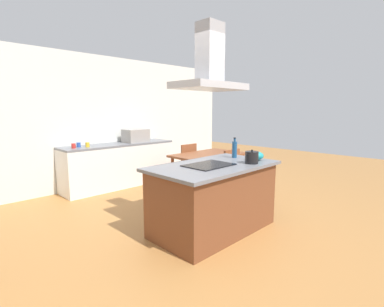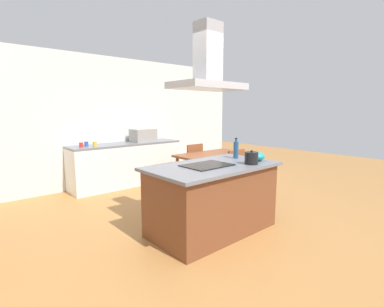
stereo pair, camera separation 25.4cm
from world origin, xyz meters
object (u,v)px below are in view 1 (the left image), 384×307
Objects in this scene: mixing_bowl at (255,156)px; coffee_mug_yellow at (87,145)px; cooktop at (209,165)px; coffee_mug_blue at (79,145)px; tea_kettle at (252,157)px; countertop_microwave at (136,136)px; chair_facing_island at (236,171)px; chair_facing_back_wall at (186,162)px; range_hood at (210,68)px; coffee_mug_red at (74,146)px; dining_table at (209,158)px; olive_oil_bottle at (235,149)px.

mixing_bowl is 3.20m from coffee_mug_yellow.
cooktop is 6.67× the size of coffee_mug_blue.
tea_kettle is at bearing -157.33° from mixing_bowl.
countertop_microwave is at bearing 3.16° from coffee_mug_yellow.
chair_facing_island is 1.00× the size of chair_facing_back_wall.
cooktop is at bearing 0.00° from range_hood.
coffee_mug_red is 3.01m from chair_facing_island.
chair_facing_island is (0.92, 0.92, -0.47)m from tea_kettle.
tea_kettle is 1.86m from dining_table.
tea_kettle is 2.52× the size of coffee_mug_red.
coffee_mug_blue is at bearing 110.90° from mixing_bowl.
mixing_bowl reaches higher than coffee_mug_blue.
coffee_mug_blue is 0.10× the size of chair_facing_back_wall.
olive_oil_bottle is at bearing -111.62° from chair_facing_back_wall.
range_hood is (0.31, -2.82, 1.16)m from coffee_mug_yellow.
coffee_mug_yellow is at bearing 128.19° from chair_facing_island.
coffee_mug_red is at bearing -144.92° from coffee_mug_blue.
cooktop is 2.64× the size of tea_kettle.
cooktop is at bearing -105.88° from countertop_microwave.
chair_facing_island is at bearing 44.99° from tea_kettle.
tea_kettle is at bearing -73.72° from coffee_mug_blue.
cooktop is at bearing -78.74° from coffee_mug_red.
olive_oil_bottle is at bearing 65.34° from tea_kettle.
countertop_microwave is 3.18m from range_hood.
chair_facing_back_wall is at bearing 90.00° from dining_table.
mixing_bowl is at bearing -14.72° from range_hood.
olive_oil_bottle is 1.40m from dining_table.
range_hood is (-0.51, 0.30, 1.12)m from tea_kettle.
coffee_mug_yellow is at bearing 138.41° from dining_table.
mixing_bowl is at bearing -69.10° from coffee_mug_blue.
countertop_microwave reaches higher than chair_facing_back_wall.
coffee_mug_blue is (-0.94, 3.23, -0.04)m from tea_kettle.
chair_facing_island is (0.61, -2.27, -0.53)m from countertop_microwave.
coffee_mug_blue is 2.15m from chair_facing_back_wall.
range_hood is at bearing -105.88° from countertop_microwave.
coffee_mug_yellow is (-0.82, 3.12, -0.04)m from tea_kettle.
chair_facing_island is at bearing -51.14° from coffee_mug_blue.
coffee_mug_blue is at bearing 106.28° from tea_kettle.
countertop_microwave reaches higher than tea_kettle.
range_hood reaches higher than coffee_mug_blue.
mixing_bowl is 0.26× the size of chair_facing_island.
countertop_microwave is at bearing 123.08° from chair_facing_back_wall.
olive_oil_bottle reaches higher than coffee_mug_yellow.
cooktop is 6.67× the size of coffee_mug_red.
coffee_mug_red is at bearing 156.03° from chair_facing_back_wall.
tea_kettle reaches higher than chair_facing_island.
chair_facing_island is (0.72, 0.49, -0.52)m from olive_oil_bottle.
coffee_mug_red is at bearing -177.93° from countertop_microwave.
chair_facing_island is at bearing -51.81° from coffee_mug_yellow.
coffee_mug_yellow is (-0.31, 2.82, 0.04)m from cooktop.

